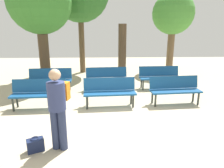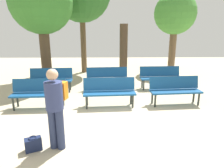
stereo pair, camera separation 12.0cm
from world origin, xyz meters
name	(u,v)px [view 1 (the left image)]	position (x,y,z in m)	size (l,w,h in m)	color
ground_plane	(115,129)	(0.00, 0.00, 0.00)	(24.00, 24.00, 0.00)	#BCAD8E
bench_r0_c0	(39,92)	(-2.23, 1.45, 0.50)	(1.62, 0.55, 0.87)	navy
bench_r0_c1	(110,90)	(-0.09, 1.55, 0.50)	(1.63, 0.57, 0.87)	navy
bench_r0_c2	(175,88)	(2.00, 1.69, 0.50)	(1.63, 0.61, 0.87)	navy
bench_r1_c0	(50,79)	(-2.31, 3.11, 0.50)	(1.62, 0.57, 0.87)	navy
bench_r1_c1	(107,77)	(-0.17, 3.25, 0.50)	(1.63, 0.60, 0.87)	navy
bench_r1_c2	(159,76)	(1.95, 3.40, 0.50)	(1.62, 0.54, 0.87)	navy
tree_0	(173,14)	(3.43, 6.87, 3.03)	(2.22, 2.22, 4.20)	brown
tree_1	(122,51)	(0.63, 5.56, 1.27)	(0.39, 0.39, 2.54)	#4C3A28
tree_2	(40,3)	(-2.88, 4.57, 3.33)	(2.62, 2.62, 4.70)	#4C3A28
visitor_with_backpack	(58,105)	(-1.15, -0.73, 0.94)	(0.42, 0.58, 1.65)	navy
handbag	(35,145)	(-1.63, -0.84, 0.13)	(0.37, 0.30, 0.29)	#192347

